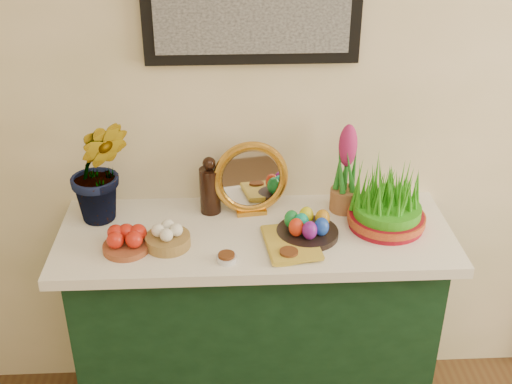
% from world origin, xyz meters
% --- Properties ---
extents(sideboard, '(1.30, 0.45, 0.85)m').
position_xyz_m(sideboard, '(-0.48, 2.00, 0.42)').
color(sideboard, '#12341C').
rests_on(sideboard, ground).
extents(tablecloth, '(1.40, 0.55, 0.04)m').
position_xyz_m(tablecloth, '(-0.48, 2.00, 0.87)').
color(tablecloth, silver).
rests_on(tablecloth, sideboard).
extents(hyacinth_green, '(0.27, 0.24, 0.52)m').
position_xyz_m(hyacinth_green, '(-1.03, 2.11, 1.15)').
color(hyacinth_green, '#237A23').
rests_on(hyacinth_green, tablecloth).
extents(apple_bowl, '(0.20, 0.20, 0.08)m').
position_xyz_m(apple_bowl, '(-0.92, 1.90, 0.92)').
color(apple_bowl, brown).
rests_on(apple_bowl, tablecloth).
extents(garlic_basket, '(0.19, 0.19, 0.09)m').
position_xyz_m(garlic_basket, '(-0.79, 1.91, 0.93)').
color(garlic_basket, '#A17D41').
rests_on(garlic_basket, tablecloth).
extents(vinegar_cruet, '(0.08, 0.08, 0.22)m').
position_xyz_m(vinegar_cruet, '(-0.64, 2.14, 0.99)').
color(vinegar_cruet, black).
rests_on(vinegar_cruet, tablecloth).
extents(mirror, '(0.28, 0.10, 0.28)m').
position_xyz_m(mirror, '(-0.49, 2.14, 1.02)').
color(mirror, gold).
rests_on(mirror, tablecloth).
extents(book, '(0.18, 0.25, 0.03)m').
position_xyz_m(book, '(-0.45, 1.88, 0.91)').
color(book, gold).
rests_on(book, tablecloth).
extents(spice_dish_left, '(0.07, 0.07, 0.03)m').
position_xyz_m(spice_dish_left, '(-0.59, 1.81, 0.90)').
color(spice_dish_left, silver).
rests_on(spice_dish_left, tablecloth).
extents(spice_dish_right, '(0.08, 0.08, 0.03)m').
position_xyz_m(spice_dish_right, '(-0.38, 1.82, 0.90)').
color(spice_dish_right, silver).
rests_on(spice_dish_right, tablecloth).
extents(egg_plate, '(0.25, 0.25, 0.09)m').
position_xyz_m(egg_plate, '(-0.30, 1.95, 0.93)').
color(egg_plate, black).
rests_on(egg_plate, tablecloth).
extents(hyacinth_pink, '(0.11, 0.11, 0.35)m').
position_xyz_m(hyacinth_pink, '(-0.14, 2.13, 1.04)').
color(hyacinth_pink, '#955E37').
rests_on(hyacinth_pink, tablecloth).
extents(wheatgrass_sabzeh, '(0.28, 0.28, 0.23)m').
position_xyz_m(wheatgrass_sabzeh, '(-0.01, 2.01, 0.99)').
color(wheatgrass_sabzeh, maroon).
rests_on(wheatgrass_sabzeh, tablecloth).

